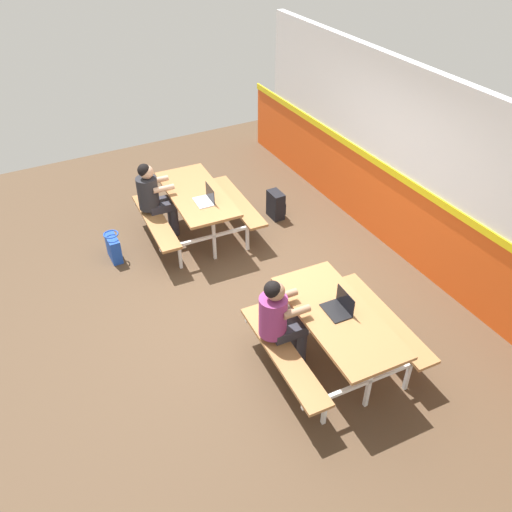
{
  "coord_description": "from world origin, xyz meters",
  "views": [
    {
      "loc": [
        4.65,
        -2.42,
        4.52
      ],
      "look_at": [
        0.0,
        0.06,
        0.55
      ],
      "focal_mm": 36.68,
      "sensor_mm": 36.0,
      "label": 1
    }
  ],
  "objects": [
    {
      "name": "student_further",
      "position": [
        1.23,
        -0.32,
        0.71
      ],
      "size": [
        0.38,
        0.53,
        1.21
      ],
      "color": "#2D2D38",
      "rests_on": "ground"
    },
    {
      "name": "student_nearer",
      "position": [
        -1.81,
        -0.64,
        0.71
      ],
      "size": [
        0.38,
        0.53,
        1.21
      ],
      "color": "#2D2D38",
      "rests_on": "ground"
    },
    {
      "name": "picnic_table_left",
      "position": [
        -1.52,
        -0.1,
        0.57
      ],
      "size": [
        1.7,
        1.63,
        0.74
      ],
      "color": "#9E6B3D",
      "rests_on": "ground"
    },
    {
      "name": "tote_bag_bright",
      "position": [
        -1.54,
        -1.39,
        0.19
      ],
      "size": [
        0.34,
        0.21,
        0.43
      ],
      "color": "#1E47B2",
      "rests_on": "ground"
    },
    {
      "name": "accent_backdrop",
      "position": [
        0.0,
        2.3,
        1.25
      ],
      "size": [
        8.0,
        0.14,
        2.6
      ],
      "color": "#E55119",
      "rests_on": "ground"
    },
    {
      "name": "backpack_dark",
      "position": [
        -1.42,
        1.18,
        0.22
      ],
      "size": [
        0.3,
        0.22,
        0.44
      ],
      "color": "black",
      "rests_on": "ground"
    },
    {
      "name": "laptop_silver",
      "position": [
        -1.22,
        -0.08,
        0.79
      ],
      "size": [
        0.33,
        0.24,
        0.22
      ],
      "color": "silver",
      "rests_on": "picnic_table_left"
    },
    {
      "name": "ground_plane",
      "position": [
        0.0,
        0.0,
        -0.01
      ],
      "size": [
        10.0,
        10.0,
        0.02
      ],
      "primitive_type": "cube",
      "color": "#4C3826"
    },
    {
      "name": "picnic_table_right",
      "position": [
        1.52,
        0.23,
        0.57
      ],
      "size": [
        1.7,
        1.63,
        0.74
      ],
      "color": "#9E6B3D",
      "rests_on": "ground"
    },
    {
      "name": "laptop_dark",
      "position": [
        1.48,
        0.27,
        0.79
      ],
      "size": [
        0.33,
        0.24,
        0.22
      ],
      "color": "black",
      "rests_on": "picnic_table_right"
    }
  ]
}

